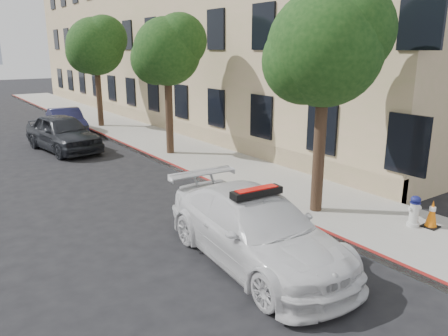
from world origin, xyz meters
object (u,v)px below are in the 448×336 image
parked_car_far (66,122)px  fire_hydrant (414,212)px  police_car (256,229)px  traffic_cone (432,214)px  parked_car_mid (63,133)px

parked_car_far → fire_hydrant: bearing=-73.6°
police_car → parked_car_far: (0.80, 16.10, -0.05)m
fire_hydrant → traffic_cone: (0.29, -0.27, -0.04)m
traffic_cone → fire_hydrant: bearing=137.2°
police_car → parked_car_far: 16.12m
parked_car_far → parked_car_mid: bearing=-102.3°
police_car → parked_car_mid: bearing=95.9°
parked_car_mid → parked_car_far: 3.64m
fire_hydrant → traffic_cone: 0.40m
parked_car_mid → traffic_cone: (4.64, -13.92, -0.30)m
fire_hydrant → traffic_cone: size_ratio=1.13×
parked_car_mid → parked_car_far: (1.13, 3.46, -0.11)m
police_car → traffic_cone: size_ratio=7.54×
police_car → parked_car_far: bearing=91.5°
fire_hydrant → parked_car_far: bearing=121.8°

